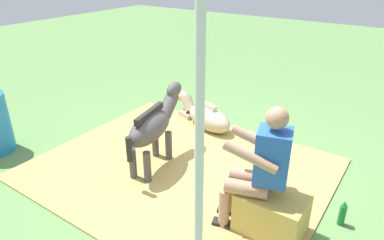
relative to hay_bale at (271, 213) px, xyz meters
The scene contains 8 objects.
ground_plane 1.29m from the hay_bale, 27.07° to the right, with size 24.00×24.00×0.00m, color #608C4C.
hay_patch 1.45m from the hay_bale, 15.89° to the right, with size 3.51×2.90×0.02m, color tan.
hay_bale is the anchor object (origin of this frame).
person_seated 0.53m from the hay_bale, 10.80° to the left, with size 0.71×0.53×1.32m.
pony_standing 1.76m from the hay_bale, ahead, with size 0.48×1.34×0.95m.
pony_lying 2.41m from the hay_bale, 42.14° to the right, with size 1.35×0.71×0.42m.
soda_bottle 0.75m from the hay_bale, 138.26° to the right, with size 0.07×0.07×0.29m.
tent_pole_left 1.44m from the hay_bale, 83.31° to the left, with size 0.06×0.06×2.28m, color silver.
Camera 1 is at (-2.00, 3.21, 2.47)m, focal length 32.59 mm.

